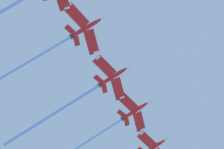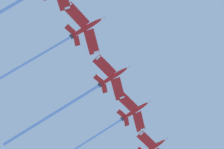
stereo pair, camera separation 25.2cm
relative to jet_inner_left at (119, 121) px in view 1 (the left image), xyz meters
The scene contains 3 objects.
jet_inner_left is the anchor object (origin of this frame).
jet_centre 18.41m from the jet_inner_left, ahead, with size 19.72×50.21×17.04m.
jet_inner_right 38.43m from the jet_inner_left, 12.77° to the left, with size 19.63×45.92×15.72m.
Camera 1 is at (35.24, 14.88, 1.54)m, focal length 52.59 mm.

